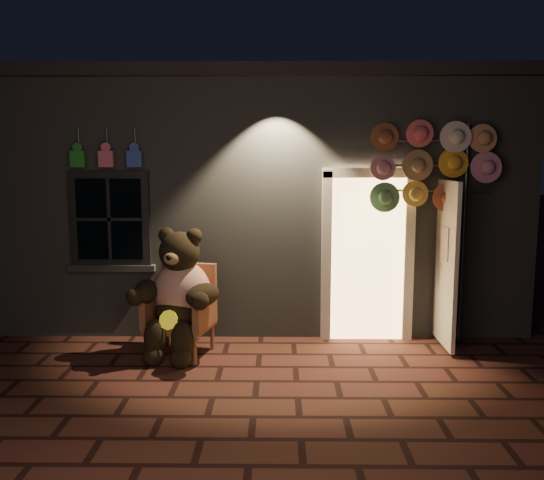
{
  "coord_description": "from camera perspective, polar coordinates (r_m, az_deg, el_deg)",
  "views": [
    {
      "loc": [
        0.23,
        -5.74,
        2.33
      ],
      "look_at": [
        0.15,
        1.0,
        1.35
      ],
      "focal_mm": 38.0,
      "sensor_mm": 36.0,
      "label": 1
    }
  ],
  "objects": [
    {
      "name": "hat_rack",
      "position": [
        7.25,
        15.51,
        7.13
      ],
      "size": [
        1.55,
        0.22,
        2.75
      ],
      "color": "#59595E",
      "rests_on": "ground"
    },
    {
      "name": "teddy_bear",
      "position": [
        6.79,
        -9.24,
        -5.35
      ],
      "size": [
        1.08,
        0.96,
        1.53
      ],
      "rotation": [
        0.0,
        0.0,
        -0.25
      ],
      "color": "#A92C12",
      "rests_on": "ground"
    },
    {
      "name": "ground",
      "position": [
        6.2,
        -1.52,
        -13.81
      ],
      "size": [
        60.0,
        60.0,
        0.0
      ],
      "primitive_type": "plane",
      "color": "#4D231D",
      "rests_on": "ground"
    },
    {
      "name": "shop_building",
      "position": [
        9.75,
        -0.65,
        4.77
      ],
      "size": [
        7.3,
        5.95,
        3.51
      ],
      "color": "slate",
      "rests_on": "ground"
    },
    {
      "name": "wicker_armchair",
      "position": [
        6.97,
        -8.83,
        -6.82
      ],
      "size": [
        0.85,
        0.81,
        1.06
      ],
      "rotation": [
        0.0,
        0.0,
        -0.25
      ],
      "color": "brown",
      "rests_on": "ground"
    }
  ]
}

